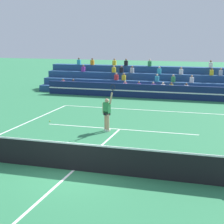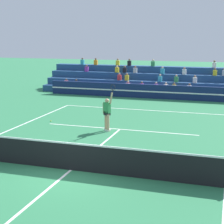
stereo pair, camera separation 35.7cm
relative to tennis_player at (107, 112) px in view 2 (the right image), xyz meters
name	(u,v)px [view 2 (the right image)]	position (x,y,z in m)	size (l,w,h in m)	color
ground_plane	(71,170)	(0.54, -5.90, -0.99)	(120.00, 120.00, 0.00)	#2D7A4C
court_lines	(71,170)	(0.54, -5.90, -0.99)	(11.10, 23.90, 0.01)	white
tennis_net	(71,156)	(0.54, -5.90, -0.45)	(12.00, 0.10, 1.10)	slate
sponsor_banner_wall	(157,92)	(0.54, 10.78, -0.44)	(18.00, 0.26, 1.10)	navy
bleacher_stand	(164,83)	(0.53, 13.95, -0.16)	(20.86, 3.80, 2.83)	navy
tennis_player	(107,112)	(0.00, 0.00, 0.00)	(0.81, 0.47, 2.50)	tan
tennis_ball	(51,121)	(-3.80, 1.08, -0.96)	(0.07, 0.07, 0.07)	#C6DB33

